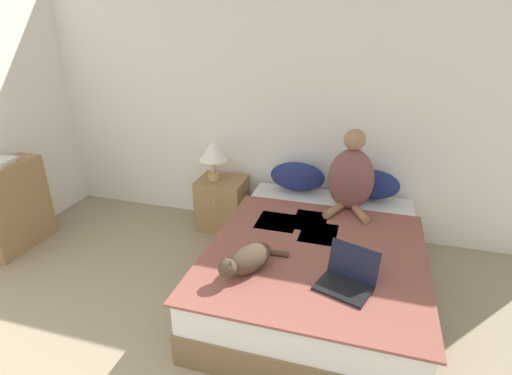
# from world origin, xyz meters

# --- Properties ---
(wall_back) EXTENTS (5.84, 0.05, 2.55)m
(wall_back) POSITION_xyz_m (0.00, 3.79, 1.27)
(wall_back) COLOR white
(wall_back) RESTS_ON ground_plane
(bed) EXTENTS (1.63, 2.11, 0.51)m
(bed) POSITION_xyz_m (0.71, 2.67, 0.25)
(bed) COLOR brown
(bed) RESTS_ON ground_plane
(pillow_near) EXTENTS (0.55, 0.23, 0.30)m
(pillow_near) POSITION_xyz_m (0.35, 3.58, 0.66)
(pillow_near) COLOR navy
(pillow_near) RESTS_ON bed
(pillow_far) EXTENTS (0.55, 0.23, 0.30)m
(pillow_far) POSITION_xyz_m (1.06, 3.58, 0.66)
(pillow_far) COLOR navy
(pillow_far) RESTS_ON bed
(person_sitting) EXTENTS (0.41, 0.40, 0.76)m
(person_sitting) POSITION_xyz_m (0.89, 3.30, 0.82)
(person_sitting) COLOR brown
(person_sitting) RESTS_ON bed
(cat_tabby) EXTENTS (0.40, 0.50, 0.20)m
(cat_tabby) POSITION_xyz_m (0.29, 2.10, 0.60)
(cat_tabby) COLOR #473828
(cat_tabby) RESTS_ON bed
(laptop_open) EXTENTS (0.42, 0.39, 0.25)m
(laptop_open) POSITION_xyz_m (0.97, 2.13, 0.56)
(laptop_open) COLOR black
(laptop_open) RESTS_ON bed
(nightstand) EXTENTS (0.49, 0.43, 0.56)m
(nightstand) POSITION_xyz_m (-0.45, 3.51, 0.28)
(nightstand) COLOR #937047
(nightstand) RESTS_ON ground_plane
(table_lamp) EXTENTS (0.29, 0.29, 0.43)m
(table_lamp) POSITION_xyz_m (-0.52, 3.49, 0.86)
(table_lamp) COLOR tan
(table_lamp) RESTS_ON nightstand
(bookshelf) EXTENTS (0.26, 0.68, 0.87)m
(bookshelf) POSITION_xyz_m (-2.26, 2.56, 0.44)
(bookshelf) COLOR #99754C
(bookshelf) RESTS_ON ground_plane
(book_stack_top) EXTENTS (0.21, 0.25, 0.05)m
(book_stack_top) POSITION_xyz_m (-2.26, 2.56, 0.90)
(book_stack_top) COLOR beige
(book_stack_top) RESTS_ON bookshelf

